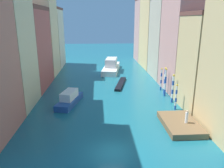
# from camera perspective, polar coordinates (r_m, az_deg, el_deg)

# --- Properties ---
(ground_plane) EXTENTS (154.00, 154.00, 0.00)m
(ground_plane) POSITION_cam_1_polar(r_m,az_deg,el_deg) (44.64, -1.99, 0.30)
(ground_plane) COLOR #196070
(building_left_1) EXTENTS (6.33, 8.07, 17.23)m
(building_left_1) POSITION_cam_1_polar(r_m,az_deg,el_deg) (33.99, -25.77, 8.51)
(building_left_1) COLOR beige
(building_left_1) RESTS_ON ground
(building_left_2) EXTENTS (6.33, 11.40, 14.65)m
(building_left_2) POSITION_cam_1_polar(r_m,az_deg,el_deg) (43.20, -20.90, 8.65)
(building_left_2) COLOR #B25147
(building_left_2) RESTS_ON ground
(building_left_3) EXTENTS (6.33, 8.56, 18.52)m
(building_left_3) POSITION_cam_1_polar(r_m,az_deg,el_deg) (52.98, -17.89, 12.25)
(building_left_3) COLOR beige
(building_left_3) RESTS_ON ground
(building_left_4) EXTENTS (6.33, 9.23, 15.38)m
(building_left_4) POSITION_cam_1_polar(r_m,az_deg,el_deg) (62.15, -15.72, 11.46)
(building_left_4) COLOR beige
(building_left_4) RESTS_ON ground
(building_right_1) EXTENTS (6.33, 7.21, 13.37)m
(building_right_1) POSITION_cam_1_polar(r_m,az_deg,el_deg) (33.17, 23.46, 5.24)
(building_right_1) COLOR #DBB77A
(building_right_1) RESTS_ON ground
(building_right_2) EXTENTS (6.33, 9.84, 16.48)m
(building_right_2) POSITION_cam_1_polar(r_m,az_deg,el_deg) (40.66, 18.33, 9.78)
(building_right_2) COLOR tan
(building_right_2) RESTS_ON ground
(building_right_3) EXTENTS (6.33, 9.61, 17.34)m
(building_right_3) POSITION_cam_1_polar(r_m,az_deg,el_deg) (49.84, 14.20, 11.66)
(building_right_3) COLOR #BCB299
(building_right_3) RESTS_ON ground
(building_right_4) EXTENTS (6.33, 11.96, 22.24)m
(building_right_4) POSITION_cam_1_polar(r_m,az_deg,el_deg) (60.26, 11.15, 14.89)
(building_right_4) COLOR #DBB77A
(building_right_4) RESTS_ON ground
(building_right_5) EXTENTS (6.33, 8.78, 18.45)m
(building_right_5) POSITION_cam_1_polar(r_m,az_deg,el_deg) (70.38, 8.92, 13.61)
(building_right_5) COLOR tan
(building_right_5) RESTS_ON ground
(waterfront_dock) EXTENTS (3.96, 6.37, 0.70)m
(waterfront_dock) POSITION_cam_1_polar(r_m,az_deg,el_deg) (27.90, 17.23, -9.83)
(waterfront_dock) COLOR brown
(waterfront_dock) RESTS_ON ground
(person_on_dock) EXTENTS (0.36, 0.36, 1.57)m
(person_on_dock) POSITION_cam_1_polar(r_m,az_deg,el_deg) (27.30, 18.79, -8.09)
(person_on_dock) COLOR white
(person_on_dock) RESTS_ON waterfront_dock
(mooring_pole_0) EXTENTS (0.30, 0.30, 3.77)m
(mooring_pole_0) POSITION_cam_1_polar(r_m,az_deg,el_deg) (32.20, 16.28, -3.16)
(mooring_pole_0) COLOR #1E479E
(mooring_pole_0) RESTS_ON ground
(mooring_pole_1) EXTENTS (0.37, 0.37, 4.46)m
(mooring_pole_1) POSITION_cam_1_polar(r_m,az_deg,el_deg) (34.79, 15.47, -1.03)
(mooring_pole_1) COLOR #1E479E
(mooring_pole_1) RESTS_ON ground
(mooring_pole_2) EXTENTS (0.34, 0.34, 4.75)m
(mooring_pole_2) POSITION_cam_1_polar(r_m,az_deg,el_deg) (37.37, 13.67, 0.52)
(mooring_pole_2) COLOR #1E479E
(mooring_pole_2) RESTS_ON ground
(mooring_pole_3) EXTENTS (0.37, 0.37, 4.65)m
(mooring_pole_3) POSITION_cam_1_polar(r_m,az_deg,el_deg) (38.55, 13.57, 0.93)
(mooring_pole_3) COLOR #1E479E
(mooring_pole_3) RESTS_ON ground
(mooring_pole_4) EXTENTS (0.29, 0.29, 4.08)m
(mooring_pole_4) POSITION_cam_1_polar(r_m,az_deg,el_deg) (40.48, 12.63, 1.29)
(mooring_pole_4) COLOR #1E479E
(mooring_pole_4) RESTS_ON ground
(vaporetto_white) EXTENTS (5.34, 12.80, 3.15)m
(vaporetto_white) POSITION_cam_1_polar(r_m,az_deg,el_deg) (54.93, -0.19, 4.58)
(vaporetto_white) COLOR white
(vaporetto_white) RESTS_ON ground
(gondola_black) EXTENTS (3.14, 8.86, 0.45)m
(gondola_black) POSITION_cam_1_polar(r_m,az_deg,el_deg) (43.29, 2.26, 0.09)
(gondola_black) COLOR black
(gondola_black) RESTS_ON ground
(motorboat_0) EXTENTS (3.68, 7.13, 2.07)m
(motorboat_0) POSITION_cam_1_polar(r_m,az_deg,el_deg) (33.88, -10.96, -3.82)
(motorboat_0) COLOR #234C93
(motorboat_0) RESTS_ON ground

